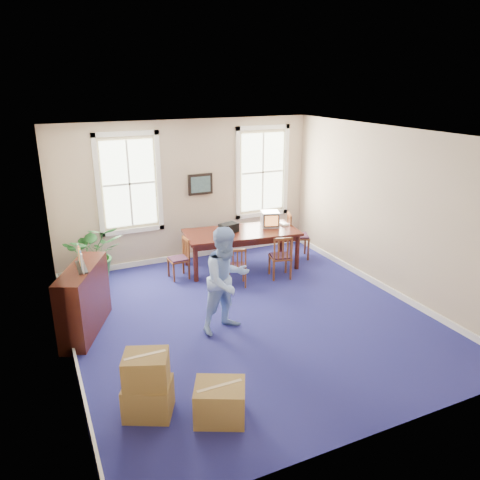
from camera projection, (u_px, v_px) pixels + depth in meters
name	position (u px, v px, depth m)	size (l,w,h in m)	color
floor	(249.00, 317.00, 8.33)	(6.50, 6.50, 0.00)	navy
ceiling	(250.00, 134.00, 7.29)	(6.50, 6.50, 0.00)	white
wall_back	(187.00, 192.00, 10.60)	(6.50, 6.50, 0.00)	tan
wall_front	(381.00, 316.00, 5.02)	(6.50, 6.50, 0.00)	tan
wall_left	(59.00, 259.00, 6.63)	(6.50, 6.50, 0.00)	tan
wall_right	(390.00, 212.00, 8.99)	(6.50, 6.50, 0.00)	tan
baseboard_back	(190.00, 255.00, 11.08)	(6.00, 0.04, 0.12)	white
baseboard_left	(74.00, 352.00, 7.14)	(0.04, 6.50, 0.12)	white
baseboard_right	(381.00, 285.00, 9.48)	(0.04, 6.50, 0.12)	white
window_left	(129.00, 184.00, 9.98)	(1.40, 0.12, 2.20)	white
window_right	(262.00, 172.00, 11.24)	(1.40, 0.12, 2.20)	white
wall_picture	(200.00, 184.00, 10.63)	(0.58, 0.06, 0.48)	black
conference_table	(242.00, 249.00, 10.42)	(2.49, 1.13, 0.85)	#43170F
crt_tv	(270.00, 219.00, 10.56)	(0.38, 0.42, 0.35)	#B7B7BC
game_console	(284.00, 224.00, 10.70)	(0.15, 0.19, 0.05)	white
equipment_bag	(229.00, 228.00, 10.19)	(0.39, 0.25, 0.20)	black
chair_near_left	(236.00, 266.00, 9.49)	(0.38, 0.38, 0.85)	brown
chair_near_right	(280.00, 256.00, 9.88)	(0.43, 0.43, 0.95)	brown
chair_end_left	(178.00, 259.00, 9.84)	(0.39, 0.39, 0.87)	brown
chair_end_right	(298.00, 236.00, 10.96)	(0.48, 0.48, 1.08)	brown
man	(227.00, 280.00, 7.65)	(0.88, 0.68, 1.80)	#95BAF9
credenza	(84.00, 299.00, 7.70)	(0.43, 1.50, 1.18)	#43170F
brochure_rack	(80.00, 255.00, 7.46)	(0.14, 0.78, 0.34)	#99999E
potted_plant	(95.00, 254.00, 9.53)	(1.16, 1.01, 1.29)	#1C5521
cardboard_boxes	(162.00, 374.00, 5.97)	(1.57, 1.57, 0.90)	olive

